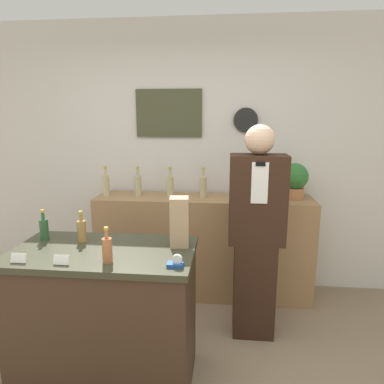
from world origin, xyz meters
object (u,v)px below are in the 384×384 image
at_px(potted_plant, 294,180).
at_px(tape_dispenser, 176,263).
at_px(paper_bag, 179,222).
at_px(shopkeeper, 256,235).

xyz_separation_m(potted_plant, tape_dispenser, (-0.91, -1.49, -0.23)).
bearing_deg(paper_bag, shopkeeper, 43.89).
bearing_deg(tape_dispenser, potted_plant, 58.52).
bearing_deg(potted_plant, shopkeeper, -121.61).
relative_size(shopkeeper, tape_dispenser, 18.96).
xyz_separation_m(shopkeeper, paper_bag, (-0.54, -0.52, 0.25)).
xyz_separation_m(shopkeeper, potted_plant, (0.40, 0.65, 0.33)).
bearing_deg(shopkeeper, tape_dispenser, -121.39).
distance_m(potted_plant, tape_dispenser, 1.76).
height_order(potted_plant, tape_dispenser, potted_plant).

